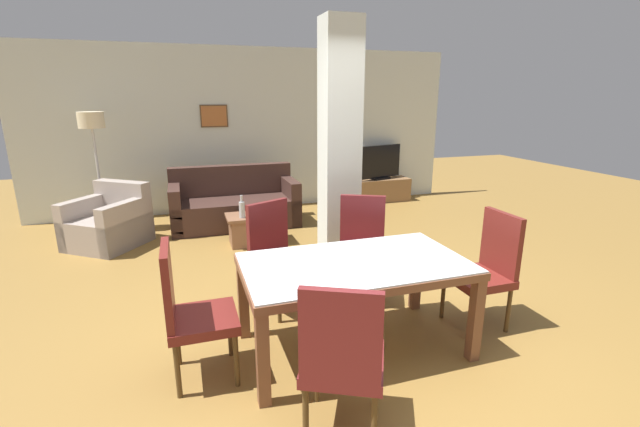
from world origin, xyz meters
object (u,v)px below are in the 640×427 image
dining_table (355,279)px  armchair (109,224)px  sofa (235,206)px  bottle (242,209)px  dining_chair_near_left (342,356)px  floor_lamp (93,132)px  dining_chair_far_right (361,244)px  coffee_table (255,228)px  tv_stand (379,190)px  dining_chair_far_left (276,252)px  dining_chair_head_right (487,266)px  tv_screen (380,163)px  dining_chair_head_left (190,308)px

dining_table → armchair: (-2.16, 3.24, -0.30)m
sofa → bottle: (-0.03, -1.05, 0.21)m
dining_table → dining_chair_near_left: size_ratio=1.70×
bottle → floor_lamp: 2.43m
floor_lamp → dining_chair_far_right: bearing=-48.3°
armchair → bottle: bearing=-164.3°
dining_chair_far_right → coffee_table: 2.03m
bottle → floor_lamp: (-1.83, 1.31, 0.93)m
dining_table → tv_stand: 4.94m
dining_chair_near_left → tv_stand: 5.87m
dining_table → tv_stand: size_ratio=1.51×
dining_chair_far_left → bottle: (-0.07, 1.72, -0.02)m
sofa → coffee_table: (0.15, -0.95, -0.09)m
tv_stand → dining_chair_far_right: bearing=-118.3°
dining_chair_head_right → armchair: 4.68m
floor_lamp → tv_screen: bearing=5.4°
coffee_table → dining_table: bearing=-83.3°
sofa → bottle: sofa is taller
armchair → bottle: size_ratio=3.89×
tv_screen → floor_lamp: floor_lamp is taller
dining_chair_far_left → dining_chair_head_right: 1.85m
tv_screen → floor_lamp: size_ratio=0.52×
dining_chair_head_left → dining_chair_far_left: bearing=137.9°
coffee_table → tv_screen: tv_screen is taller
armchair → tv_screen: bearing=-129.5°
dining_chair_far_left → armchair: dining_chair_far_left is taller
dining_chair_head_right → coffee_table: dining_chair_head_right is taller
armchair → floor_lamp: size_ratio=0.68×
dining_chair_head_left → dining_chair_far_right: 1.83m
dining_chair_head_left → dining_chair_head_right: (2.42, 0.00, 0.00)m
dining_chair_far_right → armchair: 3.53m
dining_chair_far_left → tv_stand: 4.43m
dining_chair_far_right → dining_chair_head_left: bearing=53.7°
armchair → floor_lamp: bearing=-40.3°
dining_chair_far_right → coffee_table: size_ratio=1.34×
floor_lamp → tv_stand: bearing=5.4°
coffee_table → bottle: bearing=-150.5°
dining_chair_head_right → floor_lamp: size_ratio=0.58×
dining_chair_near_left → bottle: (-0.07, 3.43, -0.02)m
dining_chair_far_left → coffee_table: 1.85m
dining_chair_far_left → tv_screen: 4.42m
tv_screen → bottle: bearing=16.1°
dining_chair_far_right → dining_chair_near_left: (-0.83, -1.67, 0.00)m
coffee_table → bottle: size_ratio=2.48×
dining_table → sofa: sofa is taller
dining_chair_head_right → bottle: dining_chair_head_right is taller
dining_chair_head_right → bottle: size_ratio=3.33×
dining_chair_far_left → bottle: bearing=-112.8°
dining_table → sofa: size_ratio=0.90×
bottle → tv_screen: size_ratio=0.33×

